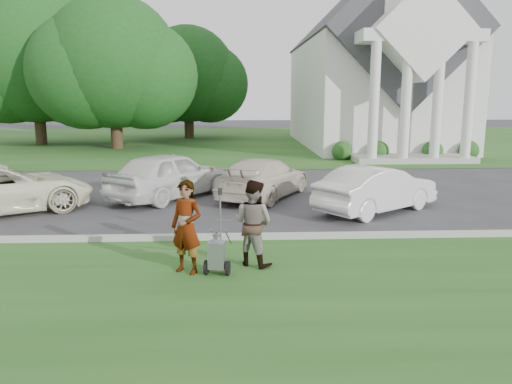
{
  "coord_description": "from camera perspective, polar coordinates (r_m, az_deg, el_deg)",
  "views": [
    {
      "loc": [
        -0.36,
        -11.02,
        3.42
      ],
      "look_at": [
        0.13,
        0.0,
        1.28
      ],
      "focal_mm": 35.0,
      "sensor_mm": 36.0,
      "label": 1
    }
  ],
  "objects": [
    {
      "name": "car_b",
      "position": [
        16.99,
        -9.85,
        1.93
      ],
      "size": [
        4.28,
        4.87,
        1.59
      ],
      "primitive_type": "imported",
      "rotation": [
        0.0,
        0.0,
        2.5
      ],
      "color": "silver",
      "rests_on": "ground"
    },
    {
      "name": "grass_strip",
      "position": [
        8.72,
        0.01,
        -12.06
      ],
      "size": [
        80.0,
        7.0,
        0.01
      ],
      "primitive_type": "cube",
      "color": "#1F4E1B",
      "rests_on": "ground"
    },
    {
      "name": "tree_far",
      "position": [
        38.57,
        -23.95,
        13.44
      ],
      "size": [
        11.64,
        9.2,
        10.73
      ],
      "color": "#332316",
      "rests_on": "ground"
    },
    {
      "name": "curb",
      "position": [
        12.04,
        -0.74,
        -5.13
      ],
      "size": [
        80.0,
        0.18,
        0.15
      ],
      "primitive_type": "cube",
      "color": "#9E9E93",
      "rests_on": "ground"
    },
    {
      "name": "church_lawn",
      "position": [
        38.17,
        -1.99,
        5.84
      ],
      "size": [
        80.0,
        30.0,
        0.01
      ],
      "primitive_type": "cube",
      "color": "#1F4E1B",
      "rests_on": "ground"
    },
    {
      "name": "parking_meter_near",
      "position": [
        11.62,
        -4.11,
        -1.81
      ],
      "size": [
        0.1,
        0.09,
        1.35
      ],
      "color": "gray",
      "rests_on": "ground"
    },
    {
      "name": "tree_back",
      "position": [
        41.19,
        -7.8,
        12.7
      ],
      "size": [
        9.61,
        7.6,
        8.89
      ],
      "color": "#332316",
      "rests_on": "ground"
    },
    {
      "name": "ground",
      "position": [
        11.54,
        -0.65,
        -6.25
      ],
      "size": [
        120.0,
        120.0,
        0.0
      ],
      "primitive_type": "plane",
      "color": "#333335",
      "rests_on": "ground"
    },
    {
      "name": "car_a",
      "position": [
        16.43,
        -27.23,
        0.32
      ],
      "size": [
        5.7,
        4.77,
        1.45
      ],
      "primitive_type": "imported",
      "rotation": [
        0.0,
        0.0,
        2.12
      ],
      "color": "white",
      "rests_on": "ground"
    },
    {
      "name": "person_right",
      "position": [
        10.07,
        -0.33,
        -3.63
      ],
      "size": [
        1.08,
        1.03,
        1.75
      ],
      "primitive_type": "imported",
      "rotation": [
        0.0,
        0.0,
        2.55
      ],
      "color": "#999999",
      "rests_on": "ground"
    },
    {
      "name": "striping_cart",
      "position": [
        9.69,
        -4.48,
        -7.27
      ],
      "size": [
        0.56,
        1.01,
        0.9
      ],
      "rotation": [
        0.0,
        0.0,
        -0.17
      ],
      "color": "black",
      "rests_on": "ground"
    },
    {
      "name": "church",
      "position": [
        35.48,
        13.22,
        14.77
      ],
      "size": [
        9.19,
        19.0,
        24.1
      ],
      "color": "white",
      "rests_on": "ground"
    },
    {
      "name": "car_d",
      "position": [
        15.22,
        13.64,
        0.34
      ],
      "size": [
        4.23,
        3.64,
        1.37
      ],
      "primitive_type": "imported",
      "rotation": [
        0.0,
        0.0,
        2.2
      ],
      "color": "silver",
      "rests_on": "ground"
    },
    {
      "name": "tree_left",
      "position": [
        33.92,
        -16.01,
        13.42
      ],
      "size": [
        10.63,
        8.4,
        9.71
      ],
      "color": "#332316",
      "rests_on": "ground"
    },
    {
      "name": "person_left",
      "position": [
        9.72,
        -7.94,
        -4.07
      ],
      "size": [
        0.79,
        0.7,
        1.82
      ],
      "primitive_type": "imported",
      "rotation": [
        0.0,
        0.0,
        -0.51
      ],
      "color": "#999999",
      "rests_on": "ground"
    },
    {
      "name": "car_c",
      "position": [
        16.9,
        0.85,
        1.63
      ],
      "size": [
        3.79,
        4.98,
        1.34
      ],
      "primitive_type": "imported",
      "rotation": [
        0.0,
        0.0,
        2.67
      ],
      "color": "beige",
      "rests_on": "ground"
    }
  ]
}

